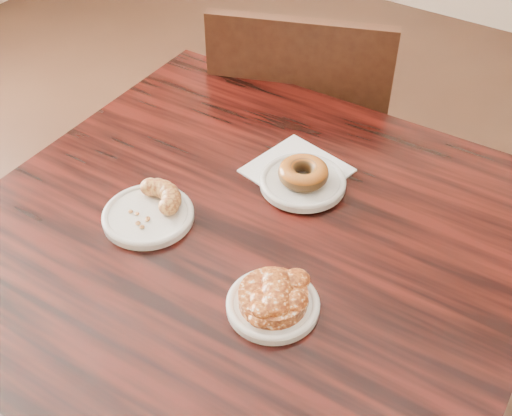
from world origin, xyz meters
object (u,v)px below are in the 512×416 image
Objects in this scene: cafe_table at (246,363)px; chair_far at (304,139)px; glazed_donut at (303,173)px; apple_fritter at (273,295)px; cruller_fragment at (147,206)px.

cafe_table is 1.05× the size of chair_far.
glazed_donut is 0.29m from apple_fritter.
apple_fritter is at bearing -69.01° from glazed_donut.
cruller_fragment is (-0.18, -0.22, -0.00)m from glazed_donut.
apple_fritter is 1.24× the size of cruller_fragment.
cafe_table is at bearing 89.28° from chair_far.
chair_far reaches higher than cafe_table.
chair_far reaches higher than glazed_donut.
apple_fritter is at bearing -9.75° from cruller_fragment.
apple_fritter is 0.29m from cruller_fragment.
cruller_fragment is (0.08, -0.72, 0.33)m from chair_far.
glazed_donut is at bearing 82.79° from cafe_table.
apple_fritter is (0.12, -0.10, 0.40)m from cafe_table.
chair_far is at bearing 117.92° from glazed_donut.
chair_far reaches higher than apple_fritter.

